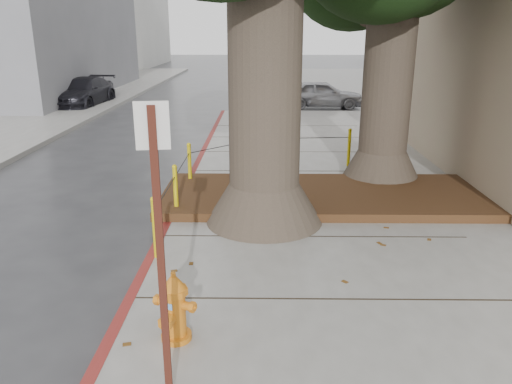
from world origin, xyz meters
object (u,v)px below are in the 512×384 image
car_red (470,88)px  fire_hydrant (175,307)px  car_silver (322,94)px  signpost (160,244)px  car_dark (83,92)px

car_red → fire_hydrant: bearing=154.0°
car_silver → signpost: bearing=170.7°
signpost → fire_hydrant: bearing=87.8°
car_dark → signpost: bearing=-64.9°
car_red → signpost: bearing=155.2°
car_red → car_dark: bearing=99.6°
fire_hydrant → car_dark: (-7.37, 18.54, 0.12)m
signpost → car_dark: 20.84m
fire_hydrant → car_dark: car_dark is taller
fire_hydrant → car_dark: size_ratio=0.18×
car_silver → car_red: 8.16m
fire_hydrant → signpost: 1.46m
signpost → car_silver: 19.46m
car_dark → car_silver: bearing=2.4°
signpost → car_silver: size_ratio=0.74×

